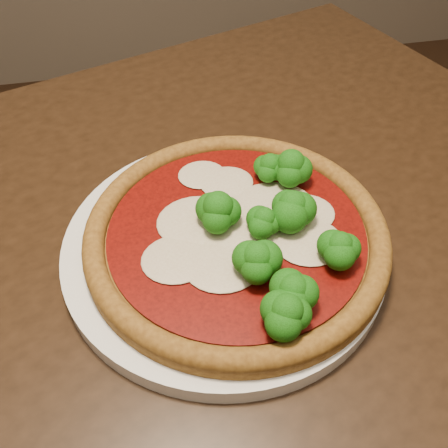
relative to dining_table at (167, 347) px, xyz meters
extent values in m
cube|color=black|center=(0.00, 0.00, 0.08)|extent=(1.31, 1.15, 0.04)
cylinder|color=black|center=(0.35, 0.51, -0.29)|extent=(0.06, 0.06, 0.71)
cylinder|color=silver|center=(0.07, 0.04, 0.11)|extent=(0.31, 0.31, 0.02)
cylinder|color=brown|center=(0.08, 0.03, 0.13)|extent=(0.29, 0.29, 0.01)
torus|color=brown|center=(0.08, 0.03, 0.13)|extent=(0.29, 0.29, 0.02)
cylinder|color=#690A05|center=(0.08, 0.03, 0.13)|extent=(0.25, 0.25, 0.00)
ellipsoid|color=beige|center=(0.05, 0.05, 0.14)|extent=(0.08, 0.07, 0.01)
ellipsoid|color=beige|center=(0.12, 0.05, 0.14)|extent=(0.09, 0.08, 0.01)
ellipsoid|color=beige|center=(0.09, 0.10, 0.14)|extent=(0.06, 0.05, 0.00)
ellipsoid|color=beige|center=(0.09, 0.04, 0.14)|extent=(0.09, 0.08, 0.01)
ellipsoid|color=beige|center=(0.02, 0.01, 0.14)|extent=(0.06, 0.06, 0.01)
ellipsoid|color=beige|center=(0.06, 0.12, 0.14)|extent=(0.05, 0.05, 0.00)
ellipsoid|color=beige|center=(0.15, 0.04, 0.14)|extent=(0.06, 0.05, 0.00)
ellipsoid|color=beige|center=(0.14, 0.00, 0.14)|extent=(0.07, 0.06, 0.01)
ellipsoid|color=beige|center=(0.06, -0.01, 0.14)|extent=(0.07, 0.06, 0.01)
ellipsoid|color=#1F7E14|center=(0.11, -0.06, 0.16)|extent=(0.04, 0.04, 0.04)
ellipsoid|color=#1F7E14|center=(0.10, -0.08, 0.16)|extent=(0.05, 0.05, 0.04)
ellipsoid|color=#1F7E14|center=(0.13, 0.03, 0.16)|extent=(0.05, 0.05, 0.04)
ellipsoid|color=#1F7E14|center=(0.13, 0.09, 0.15)|extent=(0.04, 0.04, 0.03)
ellipsoid|color=#1F7E14|center=(0.11, 0.02, 0.15)|extent=(0.04, 0.04, 0.03)
ellipsoid|color=#1F7E14|center=(0.09, -0.02, 0.16)|extent=(0.05, 0.05, 0.04)
ellipsoid|color=#1F7E14|center=(0.07, 0.04, 0.16)|extent=(0.05, 0.05, 0.04)
ellipsoid|color=#1F7E14|center=(0.15, 0.09, 0.16)|extent=(0.05, 0.05, 0.04)
ellipsoid|color=#1F7E14|center=(0.16, -0.02, 0.16)|extent=(0.04, 0.04, 0.03)
camera|label=1|loc=(0.01, -0.28, 0.48)|focal=40.00mm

